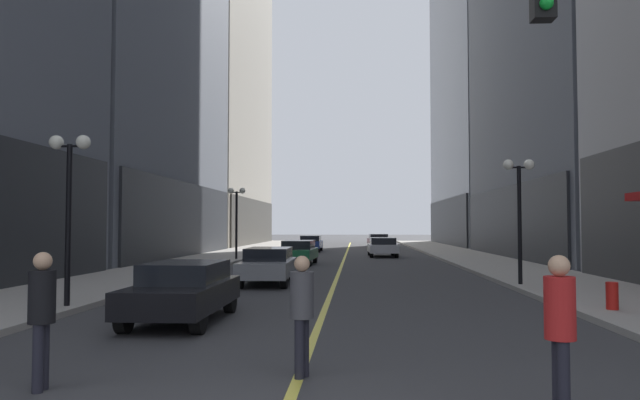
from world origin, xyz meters
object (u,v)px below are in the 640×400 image
Objects in this scene: car_grey at (268,264)px; car_silver at (382,246)px; pedestrian_in_red_jacket at (560,323)px; car_black at (184,289)px; street_lamp_left_far at (237,207)px; pedestrian_in_black_coat at (42,309)px; fire_hydrant_right at (612,299)px; pedestrian_with_orange_bag at (302,306)px; car_maroon at (378,240)px; street_lamp_right_mid at (519,193)px; street_lamp_left_near at (69,181)px; car_green at (298,251)px; car_blue at (311,243)px.

car_grey is 19.76m from car_silver.
pedestrian_in_red_jacket reaches higher than car_grey.
car_black is 22.27m from street_lamp_left_far.
pedestrian_in_black_coat reaches higher than fire_hydrant_right.
street_lamp_left_far reaches higher than pedestrian_with_orange_bag.
fire_hydrant_right is at bearing 34.54° from pedestrian_in_black_coat.
pedestrian_in_black_coat is (-3.33, -0.88, 0.05)m from pedestrian_with_orange_bag.
car_black is at bearing 134.47° from pedestrian_in_red_jacket.
car_maroon is at bearing 68.13° from street_lamp_left_far.
street_lamp_right_mid is at bearing 53.43° from pedestrian_in_black_coat.
street_lamp_left_far is at bearing 106.62° from car_grey.
car_silver is 0.99× the size of street_lamp_left_near.
pedestrian_with_orange_bag is 0.39× the size of street_lamp_right_mid.
car_green is 2.73× the size of pedestrian_with_orange_bag.
car_green is 5.87× the size of fire_hydrant_right.
pedestrian_in_black_coat reaches higher than car_maroon.
car_blue is 0.98× the size of car_maroon.
car_grey reaches higher than fire_hydrant_right.
car_grey and car_green have the same top height.
car_black is 4.41m from street_lamp_left_near.
car_black is 2.29× the size of pedestrian_in_black_coat.
car_blue is at bearing 89.92° from car_black.
car_blue is at bearing -121.86° from car_maroon.
car_black is 28.31m from car_silver.
street_lamp_right_mid is at bearing 25.91° from street_lamp_left_near.
street_lamp_left_near is 13.60m from fire_hydrant_right.
pedestrian_in_black_coat is 2.25× the size of fire_hydrant_right.
street_lamp_right_mid is (8.85, -1.10, 2.54)m from car_grey.
pedestrian_in_red_jacket reaches higher than pedestrian_in_black_coat.
street_lamp_right_mid is at bearing 76.47° from pedestrian_in_red_jacket.
pedestrian_in_red_jacket is (0.18, -51.29, 0.35)m from car_maroon.
pedestrian_in_black_coat is 0.41× the size of street_lamp_left_near.
pedestrian_in_red_jacket is at bearing -81.72° from car_blue.
pedestrian_with_orange_bag is at bearing -79.33° from car_grey.
car_black is 5.58m from pedestrian_with_orange_bag.
street_lamp_right_mid is (12.80, -14.34, 0.00)m from street_lamp_left_far.
street_lamp_right_mid is at bearing -84.68° from car_maroon.
car_maroon is 44.79m from street_lamp_left_near.
pedestrian_in_red_jacket is at bearing -38.55° from street_lamp_left_near.
car_grey is 0.97× the size of car_green.
street_lamp_right_mid is (12.80, 6.22, 0.00)m from street_lamp_left_near.
street_lamp_left_near is 1.00× the size of street_lamp_right_mid.
pedestrian_in_red_jacket is 1.06× the size of pedestrian_with_orange_bag.
pedestrian_with_orange_bag reaches higher than car_blue.
car_black is at bearing -93.95° from car_grey.
street_lamp_left_far is at bearing -103.96° from car_blue.
car_black is at bearing -141.44° from street_lamp_right_mid.
pedestrian_in_red_jacket is at bearing -89.80° from car_maroon.
pedestrian_with_orange_bag is (2.50, -13.27, 0.28)m from car_grey.
car_black is 5.53m from pedestrian_in_black_coat.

